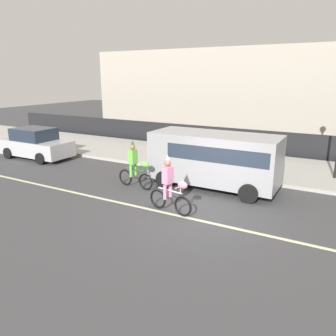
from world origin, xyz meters
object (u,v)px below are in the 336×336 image
object	(u,v)px
parade_cyclist_pink	(170,188)
parked_car_silver	(36,144)
parked_van_grey	(216,157)
parade_cyclist_lime	(135,167)

from	to	relation	value
parade_cyclist_pink	parked_car_silver	size ratio (longest dim) A/B	0.47
parade_cyclist_pink	parked_car_silver	world-z (taller)	parade_cyclist_pink
parked_car_silver	parked_van_grey	bearing A→B (deg)	0.23
parade_cyclist_pink	parked_van_grey	distance (m)	3.12
parade_cyclist_pink	parked_van_grey	bearing A→B (deg)	82.97
parked_van_grey	parked_car_silver	size ratio (longest dim) A/B	1.22
parade_cyclist_lime	parked_van_grey	bearing A→B (deg)	29.17
parade_cyclist_pink	parked_car_silver	xyz separation A→B (m)	(-9.99, 3.02, -0.06)
parked_van_grey	parked_car_silver	bearing A→B (deg)	-179.77
parade_cyclist_lime	parked_van_grey	size ratio (longest dim) A/B	0.38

